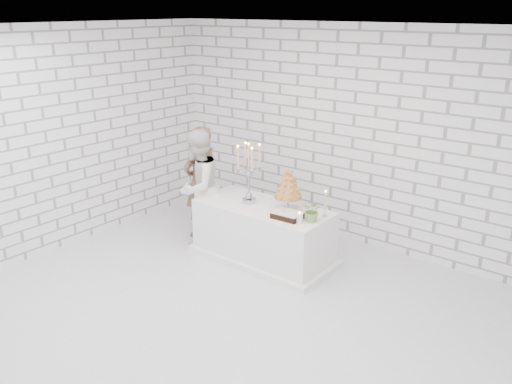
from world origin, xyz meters
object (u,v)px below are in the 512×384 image
at_px(candelabra, 249,173).
at_px(croquembouche, 288,189).
at_px(cake_table, 263,233).
at_px(groom, 201,182).
at_px(bride, 198,187).

bearing_deg(candelabra, croquembouche, 10.74).
height_order(cake_table, candelabra, candelabra).
bearing_deg(groom, bride, 38.90).
relative_size(bride, candelabra, 2.02).
xyz_separation_m(groom, bride, (0.13, -0.20, 0.00)).
bearing_deg(cake_table, groom, 176.03).
bearing_deg(candelabra, bride, -172.53).
xyz_separation_m(cake_table, croquembouche, (0.32, 0.10, 0.65)).
bearing_deg(candelabra, groom, 174.55).
bearing_deg(groom, candelabra, 90.78).
relative_size(cake_table, croquembouche, 3.27).
relative_size(groom, croquembouche, 2.95).
height_order(bride, croquembouche, bride).
xyz_separation_m(cake_table, bride, (-1.06, -0.12, 0.44)).
bearing_deg(croquembouche, cake_table, -163.53).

